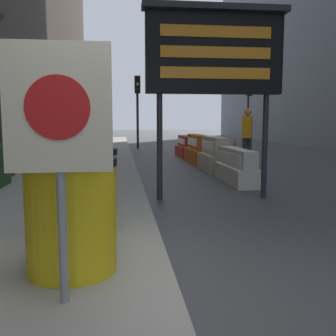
{
  "coord_description": "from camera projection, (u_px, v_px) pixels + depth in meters",
  "views": [
    {
      "loc": [
        -0.41,
        -2.81,
        1.36
      ],
      "look_at": [
        0.76,
        6.86,
        0.2
      ],
      "focal_mm": 42.0,
      "sensor_mm": 36.0,
      "label": 1
    }
  ],
  "objects": [
    {
      "name": "ground_plane",
      "position": [
        178.0,
        302.0,
        2.98
      ],
      "size": [
        120.0,
        120.0,
        0.0
      ],
      "primitive_type": "plane",
      "color": "#3F3F42"
    },
    {
      "name": "barrel_drum_middle",
      "position": [
        83.0,
        192.0,
        4.2
      ],
      "size": [
        0.74,
        0.74,
        0.92
      ],
      "color": "yellow",
      "rests_on": "sidewalk_left"
    },
    {
      "name": "barrel_drum_foreground",
      "position": [
        71.0,
        215.0,
        3.15
      ],
      "size": [
        0.74,
        0.74,
        0.92
      ],
      "color": "yellow",
      "rests_on": "sidewalk_left"
    },
    {
      "name": "jersey_barrier_red_striped",
      "position": [
        186.0,
        147.0,
        15.23
      ],
      "size": [
        0.64,
        1.93,
        0.8
      ],
      "color": "red",
      "rests_on": "ground_plane"
    },
    {
      "name": "warning_sign",
      "position": [
        59.0,
        125.0,
        2.5
      ],
      "size": [
        0.68,
        0.08,
        1.71
      ],
      "color": "gray",
      "rests_on": "sidewalk_left"
    },
    {
      "name": "traffic_light_near_curb",
      "position": [
        137.0,
        96.0,
        19.36
      ],
      "size": [
        0.28,
        0.45,
        3.57
      ],
      "color": "#2D2D30",
      "rests_on": "ground_plane"
    },
    {
      "name": "pedestrian_worker",
      "position": [
        247.0,
        132.0,
        12.15
      ],
      "size": [
        0.44,
        0.53,
        1.76
      ],
      "rotation": [
        0.0,
        0.0,
        4.29
      ],
      "color": "#333338",
      "rests_on": "ground_plane"
    },
    {
      "name": "jersey_barrier_orange_far",
      "position": [
        198.0,
        150.0,
        12.99
      ],
      "size": [
        0.61,
        1.95,
        0.92
      ],
      "color": "orange",
      "rests_on": "ground_plane"
    },
    {
      "name": "traffic_cone_near",
      "position": [
        235.0,
        150.0,
        13.39
      ],
      "size": [
        0.45,
        0.45,
        0.8
      ],
      "color": "black",
      "rests_on": "ground_plane"
    },
    {
      "name": "jersey_barrier_cream",
      "position": [
        215.0,
        156.0,
        10.69
      ],
      "size": [
        0.62,
        1.68,
        0.94
      ],
      "color": "beige",
      "rests_on": "ground_plane"
    },
    {
      "name": "traffic_cone_mid",
      "position": [
        216.0,
        156.0,
        12.28
      ],
      "size": [
        0.33,
        0.33,
        0.59
      ],
      "color": "black",
      "rests_on": "ground_plane"
    },
    {
      "name": "message_board",
      "position": [
        214.0,
        53.0,
        6.64
      ],
      "size": [
        2.46,
        0.36,
        3.27
      ],
      "color": "#28282B",
      "rests_on": "ground_plane"
    },
    {
      "name": "jersey_barrier_white",
      "position": [
        236.0,
        168.0,
        8.7
      ],
      "size": [
        0.51,
        1.98,
        0.76
      ],
      "color": "silver",
      "rests_on": "ground_plane"
    },
    {
      "name": "traffic_light_far_side",
      "position": [
        249.0,
        99.0,
        22.83
      ],
      "size": [
        0.28,
        0.45,
        3.66
      ],
      "color": "#2D2D30",
      "rests_on": "ground_plane"
    }
  ]
}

